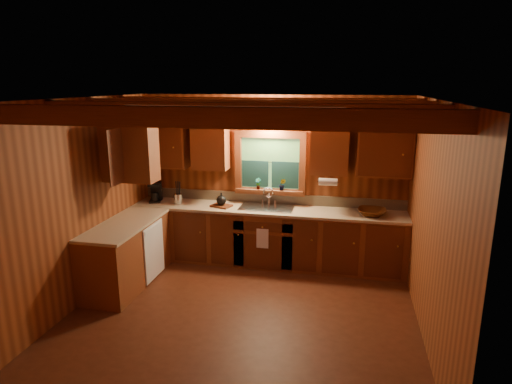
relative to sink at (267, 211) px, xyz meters
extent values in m
plane|color=#4B2212|center=(0.00, -1.60, -0.86)|extent=(4.20, 4.20, 0.00)
plane|color=brown|center=(0.00, -1.60, 1.74)|extent=(4.20, 4.20, 0.00)
plane|color=brown|center=(0.00, 0.30, 0.44)|extent=(4.20, 0.00, 4.20)
plane|color=brown|center=(0.00, -3.50, 0.44)|extent=(4.20, 0.00, 4.20)
plane|color=brown|center=(-2.10, -1.60, 0.44)|extent=(0.00, 3.80, 3.80)
plane|color=brown|center=(2.10, -1.60, 0.44)|extent=(0.00, 3.80, 3.80)
cube|color=#622E16|center=(0.00, -2.80, 1.63)|extent=(4.20, 0.14, 0.18)
cube|color=#622E16|center=(0.00, -2.00, 1.63)|extent=(4.20, 0.14, 0.18)
cube|color=#622E16|center=(0.00, -1.20, 1.63)|extent=(4.20, 0.14, 0.18)
cube|color=#622E16|center=(0.00, -0.40, 1.63)|extent=(4.20, 0.14, 0.18)
cube|color=brown|center=(0.00, -0.01, -0.43)|extent=(4.20, 0.62, 0.86)
cube|color=brown|center=(-1.79, -1.12, -0.43)|extent=(0.62, 1.60, 0.86)
cube|color=tan|center=(0.00, -0.01, 0.02)|extent=(4.20, 0.66, 0.04)
cube|color=tan|center=(-1.78, -1.12, 0.02)|extent=(0.64, 1.60, 0.04)
cube|color=tan|center=(0.00, 0.28, 0.12)|extent=(4.20, 0.02, 0.16)
cube|color=white|center=(-1.47, -0.92, -0.43)|extent=(0.02, 0.60, 0.80)
cube|color=brown|center=(-1.70, 0.13, 0.98)|extent=(0.78, 0.34, 0.78)
cube|color=brown|center=(-0.92, 0.13, 0.98)|extent=(0.55, 0.34, 0.78)
cube|color=brown|center=(0.92, 0.13, 0.98)|extent=(0.55, 0.34, 0.78)
cube|color=brown|center=(1.70, 0.13, 0.98)|extent=(0.78, 0.34, 0.78)
cube|color=brown|center=(-1.93, -0.92, 0.98)|extent=(0.34, 1.10, 0.78)
cube|color=#622E16|center=(0.00, 0.26, 1.14)|extent=(1.12, 0.08, 0.10)
cube|color=#622E16|center=(0.00, 0.26, 0.24)|extent=(1.12, 0.08, 0.10)
cube|color=#622E16|center=(-0.51, 0.26, 0.69)|extent=(0.10, 0.08, 0.80)
cube|color=#622E16|center=(0.51, 0.26, 0.69)|extent=(0.10, 0.08, 0.80)
cube|color=#437E36|center=(0.00, 0.29, 0.69)|extent=(0.92, 0.01, 0.80)
cube|color=#123233|center=(-0.24, 0.27, 0.52)|extent=(0.42, 0.02, 0.42)
cube|color=#123233|center=(0.24, 0.27, 0.52)|extent=(0.42, 0.02, 0.42)
cylinder|color=black|center=(0.00, 0.27, 0.71)|extent=(0.92, 0.01, 0.01)
cube|color=#622E16|center=(0.00, 0.22, 0.26)|extent=(1.06, 0.14, 0.04)
cylinder|color=black|center=(0.00, 0.26, 1.37)|extent=(0.08, 0.03, 0.08)
cylinder|color=black|center=(-0.10, 0.20, 1.37)|extent=(0.09, 0.17, 0.08)
cylinder|color=black|center=(0.10, 0.20, 1.37)|extent=(0.09, 0.17, 0.08)
sphere|color=#FFE0A5|center=(-0.16, 0.14, 1.30)|extent=(0.13, 0.13, 0.13)
sphere|color=#FFE0A5|center=(0.16, 0.14, 1.30)|extent=(0.13, 0.13, 0.13)
cylinder|color=white|center=(0.92, -0.07, 0.51)|extent=(0.27, 0.11, 0.11)
cube|color=white|center=(0.00, -0.34, -0.34)|extent=(0.18, 0.01, 0.30)
cube|color=silver|center=(0.00, 0.00, 0.05)|extent=(0.82, 0.48, 0.02)
cube|color=#262628|center=(-0.19, 0.00, -0.02)|extent=(0.34, 0.40, 0.14)
cube|color=#262628|center=(0.19, 0.00, -0.02)|extent=(0.34, 0.40, 0.14)
cylinder|color=silver|center=(0.00, 0.18, 0.15)|extent=(0.04, 0.04, 0.22)
torus|color=silver|center=(0.00, 0.12, 0.26)|extent=(0.16, 0.02, 0.16)
cube|color=black|center=(-1.83, -0.02, 0.06)|extent=(0.18, 0.22, 0.03)
cube|color=black|center=(-1.83, 0.05, 0.21)|extent=(0.18, 0.08, 0.29)
cube|color=black|center=(-1.83, -0.04, 0.34)|extent=(0.18, 0.20, 0.04)
cylinder|color=black|center=(-1.83, -0.05, 0.14)|extent=(0.11, 0.11, 0.13)
cylinder|color=silver|center=(-1.42, -0.07, 0.13)|extent=(0.13, 0.13, 0.16)
cylinder|color=black|center=(-1.44, -0.08, 0.29)|extent=(0.03, 0.04, 0.24)
cylinder|color=black|center=(-1.42, -0.07, 0.29)|extent=(0.01, 0.01, 0.24)
cylinder|color=black|center=(-1.40, -0.06, 0.29)|extent=(0.03, 0.04, 0.24)
cylinder|color=black|center=(-1.39, -0.05, 0.29)|extent=(0.05, 0.06, 0.24)
cube|color=#502211|center=(-0.70, -0.07, 0.06)|extent=(0.35, 0.30, 0.03)
sphere|color=black|center=(-0.70, -0.07, 0.15)|extent=(0.15, 0.15, 0.15)
cylinder|color=black|center=(-0.70, -0.07, 0.24)|extent=(0.02, 0.02, 0.04)
imported|color=#48230C|center=(1.57, -0.08, 0.09)|extent=(0.43, 0.43, 0.10)
imported|color=#502211|center=(-0.18, 0.20, 0.38)|extent=(0.11, 0.08, 0.18)
imported|color=#502211|center=(0.21, 0.20, 0.38)|extent=(0.11, 0.09, 0.19)
camera|label=1|loc=(1.17, -6.36, 1.92)|focal=30.66mm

